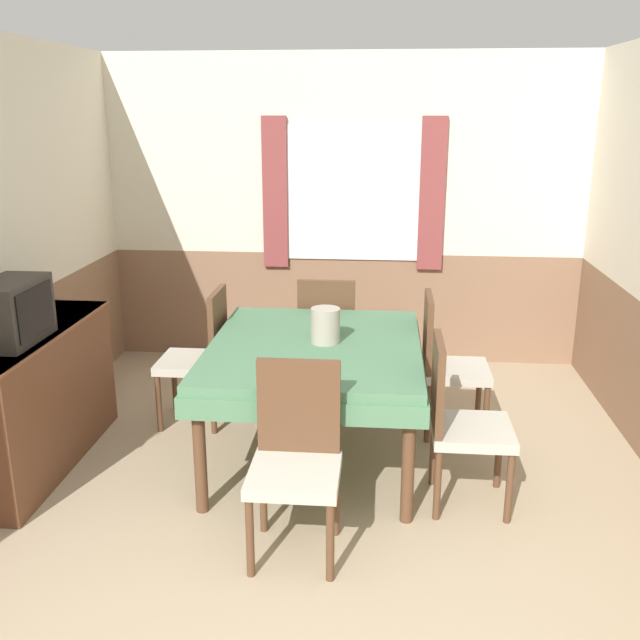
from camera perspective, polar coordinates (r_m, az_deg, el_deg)
wall_back at (r=6.12m, az=1.96°, el=8.66°), size 4.42×0.10×2.60m
dining_table at (r=4.40m, az=-0.40°, el=-3.14°), size 1.32×1.58×0.77m
chair_head_window at (r=5.37m, az=0.60°, el=-1.15°), size 0.44×0.44×0.96m
chair_right_far at (r=4.90m, az=10.02°, el=-3.19°), size 0.44×0.44×0.96m
chair_right_near at (r=4.03m, az=11.08°, el=-7.71°), size 0.44×0.44×0.96m
chair_head_near at (r=3.57m, az=-1.93°, el=-10.68°), size 0.44×0.44×0.96m
chair_left_far at (r=5.03m, az=-9.48°, el=-2.61°), size 0.44×0.44×0.96m
sideboard at (r=4.73m, az=-21.85°, el=-5.81°), size 0.46×1.46×0.87m
tv at (r=4.37m, az=-23.44°, el=0.61°), size 0.29×0.50×0.36m
vase at (r=4.35m, az=0.44°, el=-0.44°), size 0.18×0.18×0.22m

